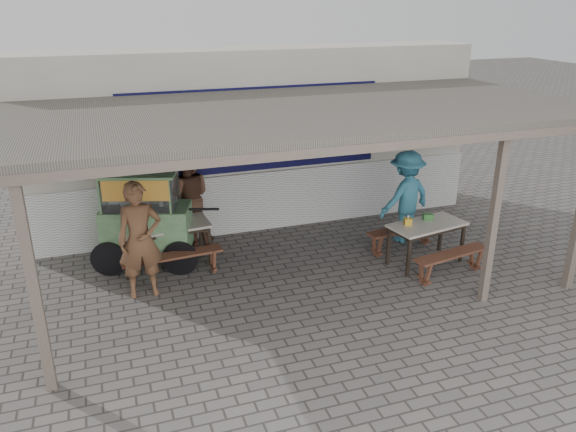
% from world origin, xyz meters
% --- Properties ---
extents(ground, '(60.00, 60.00, 0.00)m').
position_xyz_m(ground, '(0.00, 0.00, 0.00)').
color(ground, '#615B57').
rests_on(ground, ground).
extents(back_wall, '(9.00, 1.28, 3.50)m').
position_xyz_m(back_wall, '(-0.00, 3.58, 1.72)').
color(back_wall, silver).
rests_on(back_wall, ground).
extents(warung_roof, '(9.00, 4.21, 2.81)m').
position_xyz_m(warung_roof, '(0.02, 0.90, 2.71)').
color(warung_roof, '#605A52').
rests_on(warung_roof, ground).
extents(table_left, '(1.61, 0.86, 0.75)m').
position_xyz_m(table_left, '(-2.15, 1.94, 0.67)').
color(table_left, beige).
rests_on(table_left, ground).
extents(bench_left_street, '(1.67, 0.42, 0.45)m').
position_xyz_m(bench_left_street, '(-2.10, 1.34, 0.34)').
color(bench_left_street, brown).
rests_on(bench_left_street, ground).
extents(bench_left_wall, '(1.67, 0.42, 0.45)m').
position_xyz_m(bench_left_wall, '(-2.20, 2.55, 0.34)').
color(bench_left_wall, brown).
rests_on(bench_left_wall, ground).
extents(table_right, '(1.43, 0.88, 0.75)m').
position_xyz_m(table_right, '(2.18, 0.53, 0.67)').
color(table_right, beige).
rests_on(table_right, ground).
extents(bench_right_street, '(1.46, 0.53, 0.45)m').
position_xyz_m(bench_right_street, '(2.29, -0.09, 0.34)').
color(bench_right_street, brown).
rests_on(bench_right_street, ground).
extents(bench_right_wall, '(1.46, 0.53, 0.45)m').
position_xyz_m(bench_right_wall, '(2.07, 1.15, 0.34)').
color(bench_right_wall, brown).
rests_on(bench_right_wall, ground).
extents(vendor_cart, '(2.18, 1.27, 1.70)m').
position_xyz_m(vendor_cart, '(-2.43, 2.03, 0.92)').
color(vendor_cart, '#74A76F').
rests_on(vendor_cart, ground).
extents(patron_street_side, '(0.68, 0.46, 1.86)m').
position_xyz_m(patron_street_side, '(-2.60, 0.99, 0.93)').
color(patron_street_side, brown).
rests_on(patron_street_side, ground).
extents(patron_wall_side, '(0.99, 0.83, 1.83)m').
position_xyz_m(patron_wall_side, '(-1.58, 2.75, 0.92)').
color(patron_wall_side, brown).
rests_on(patron_wall_side, ground).
extents(patron_right_table, '(1.28, 0.93, 1.77)m').
position_xyz_m(patron_right_table, '(2.34, 1.56, 0.89)').
color(patron_right_table, teal).
rests_on(patron_right_table, ground).
extents(tissue_box, '(0.15, 0.15, 0.12)m').
position_xyz_m(tissue_box, '(1.83, 0.60, 0.81)').
color(tissue_box, gold).
rests_on(tissue_box, table_right).
extents(donation_box, '(0.19, 0.15, 0.11)m').
position_xyz_m(donation_box, '(2.29, 0.68, 0.81)').
color(donation_box, '#347433').
rests_on(donation_box, table_right).
extents(condiment_jar, '(0.07, 0.07, 0.08)m').
position_xyz_m(condiment_jar, '(-1.83, 2.19, 0.79)').
color(condiment_jar, silver).
rests_on(condiment_jar, table_left).
extents(condiment_bowl, '(0.27, 0.27, 0.05)m').
position_xyz_m(condiment_bowl, '(-2.35, 2.05, 0.78)').
color(condiment_bowl, silver).
rests_on(condiment_bowl, table_left).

